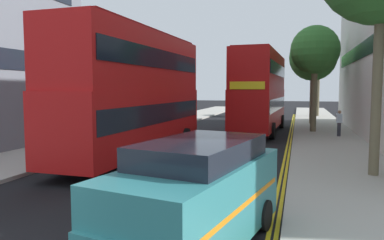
% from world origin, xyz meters
% --- Properties ---
extents(sidewalk_right, '(4.00, 80.00, 0.14)m').
position_xyz_m(sidewalk_right, '(6.50, 16.00, 0.07)').
color(sidewalk_right, '#ADA89E').
rests_on(sidewalk_right, ground).
extents(sidewalk_left, '(4.00, 80.00, 0.14)m').
position_xyz_m(sidewalk_left, '(-6.50, 16.00, 0.07)').
color(sidewalk_left, '#ADA89E').
rests_on(sidewalk_left, ground).
extents(kerb_line_outer, '(0.10, 56.00, 0.01)m').
position_xyz_m(kerb_line_outer, '(4.40, 14.00, 0.00)').
color(kerb_line_outer, yellow).
rests_on(kerb_line_outer, ground).
extents(kerb_line_inner, '(0.10, 56.00, 0.01)m').
position_xyz_m(kerb_line_inner, '(4.24, 14.00, 0.00)').
color(kerb_line_inner, yellow).
rests_on(kerb_line_inner, ground).
extents(double_decker_bus_away, '(2.98, 10.86, 5.64)m').
position_xyz_m(double_decker_bus_away, '(-2.23, 11.29, 3.03)').
color(double_decker_bus_away, red).
rests_on(double_decker_bus_away, ground).
extents(double_decker_bus_oncoming, '(3.10, 10.89, 5.64)m').
position_xyz_m(double_decker_bus_oncoming, '(2.17, 22.54, 3.03)').
color(double_decker_bus_oncoming, '#B20F0F').
rests_on(double_decker_bus_oncoming, ground).
extents(taxi_minivan, '(2.77, 5.08, 2.12)m').
position_xyz_m(taxi_minivan, '(2.92, 2.89, 1.07)').
color(taxi_minivan, teal).
rests_on(taxi_minivan, ground).
extents(pedestrian_far, '(0.34, 0.22, 1.62)m').
position_xyz_m(pedestrian_far, '(7.25, 20.72, 0.99)').
color(pedestrian_far, '#2D2D38').
rests_on(pedestrian_far, sidewalk_right).
extents(street_tree_near, '(3.16, 3.16, 7.65)m').
position_xyz_m(street_tree_near, '(6.76, 38.41, 6.15)').
color(street_tree_near, '#6B6047').
rests_on(street_tree_near, sidewalk_right).
extents(street_tree_far, '(3.92, 3.92, 7.55)m').
position_xyz_m(street_tree_far, '(5.86, 29.10, 5.70)').
color(street_tree_far, '#6B6047').
rests_on(street_tree_far, sidewalk_right).
extents(street_tree_distant, '(3.31, 3.31, 7.28)m').
position_xyz_m(street_tree_distant, '(5.78, 23.06, 5.69)').
color(street_tree_distant, '#6B6047').
rests_on(street_tree_distant, sidewalk_right).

